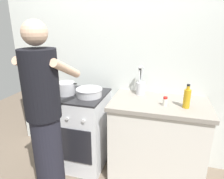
{
  "coord_description": "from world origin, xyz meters",
  "views": [
    {
      "loc": [
        0.6,
        -1.82,
        1.67
      ],
      "look_at": [
        0.05,
        0.12,
        1.0
      ],
      "focal_mm": 32.11,
      "sensor_mm": 36.0,
      "label": 1
    }
  ],
  "objects_px": {
    "stove_range": "(81,129)",
    "pot": "(66,88)",
    "spice_bottle": "(165,101)",
    "oil_bottle": "(187,98)",
    "utensil_crock": "(141,87)",
    "person": "(45,120)",
    "mixing_bowl": "(89,92)"
  },
  "relations": [
    {
      "from": "oil_bottle",
      "to": "utensil_crock",
      "type": "bearing_deg",
      "value": 151.5
    },
    {
      "from": "mixing_bowl",
      "to": "utensil_crock",
      "type": "xyz_separation_m",
      "value": [
        0.53,
        0.21,
        0.04
      ]
    },
    {
      "from": "person",
      "to": "pot",
      "type": "bearing_deg",
      "value": 99.58
    },
    {
      "from": "pot",
      "to": "mixing_bowl",
      "type": "xyz_separation_m",
      "value": [
        0.28,
        0.01,
        -0.02
      ]
    },
    {
      "from": "stove_range",
      "to": "mixing_bowl",
      "type": "height_order",
      "value": "mixing_bowl"
    },
    {
      "from": "mixing_bowl",
      "to": "oil_bottle",
      "type": "bearing_deg",
      "value": -2.44
    },
    {
      "from": "spice_bottle",
      "to": "person",
      "type": "distance_m",
      "value": 1.13
    },
    {
      "from": "pot",
      "to": "person",
      "type": "xyz_separation_m",
      "value": [
        0.1,
        -0.57,
        -0.11
      ]
    },
    {
      "from": "pot",
      "to": "utensil_crock",
      "type": "height_order",
      "value": "utensil_crock"
    },
    {
      "from": "stove_range",
      "to": "oil_bottle",
      "type": "xyz_separation_m",
      "value": [
        1.15,
        -0.07,
        0.55
      ]
    },
    {
      "from": "stove_range",
      "to": "mixing_bowl",
      "type": "bearing_deg",
      "value": -12.36
    },
    {
      "from": "utensil_crock",
      "to": "person",
      "type": "distance_m",
      "value": 1.08
    },
    {
      "from": "stove_range",
      "to": "oil_bottle",
      "type": "height_order",
      "value": "oil_bottle"
    },
    {
      "from": "stove_range",
      "to": "spice_bottle",
      "type": "bearing_deg",
      "value": -4.77
    },
    {
      "from": "utensil_crock",
      "to": "spice_bottle",
      "type": "relative_size",
      "value": 3.65
    },
    {
      "from": "stove_range",
      "to": "oil_bottle",
      "type": "distance_m",
      "value": 1.27
    },
    {
      "from": "stove_range",
      "to": "pot",
      "type": "bearing_deg",
      "value": -164.09
    },
    {
      "from": "mixing_bowl",
      "to": "spice_bottle",
      "type": "distance_m",
      "value": 0.81
    },
    {
      "from": "utensil_crock",
      "to": "spice_bottle",
      "type": "bearing_deg",
      "value": -43.3
    },
    {
      "from": "pot",
      "to": "utensil_crock",
      "type": "relative_size",
      "value": 0.82
    },
    {
      "from": "mixing_bowl",
      "to": "oil_bottle",
      "type": "relative_size",
      "value": 1.26
    },
    {
      "from": "stove_range",
      "to": "spice_bottle",
      "type": "relative_size",
      "value": 9.88
    },
    {
      "from": "person",
      "to": "oil_bottle",
      "type": "bearing_deg",
      "value": 24.17
    },
    {
      "from": "pot",
      "to": "oil_bottle",
      "type": "distance_m",
      "value": 1.29
    },
    {
      "from": "spice_bottle",
      "to": "oil_bottle",
      "type": "height_order",
      "value": "oil_bottle"
    },
    {
      "from": "oil_bottle",
      "to": "person",
      "type": "bearing_deg",
      "value": -155.83
    },
    {
      "from": "pot",
      "to": "person",
      "type": "relative_size",
      "value": 0.16
    },
    {
      "from": "mixing_bowl",
      "to": "utensil_crock",
      "type": "relative_size",
      "value": 0.88
    },
    {
      "from": "spice_bottle",
      "to": "oil_bottle",
      "type": "relative_size",
      "value": 0.39
    },
    {
      "from": "spice_bottle",
      "to": "person",
      "type": "relative_size",
      "value": 0.05
    },
    {
      "from": "pot",
      "to": "stove_range",
      "type": "bearing_deg",
      "value": 15.91
    },
    {
      "from": "utensil_crock",
      "to": "person",
      "type": "height_order",
      "value": "person"
    }
  ]
}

